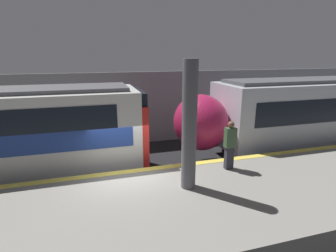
% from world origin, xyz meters
% --- Properties ---
extents(ground_plane, '(120.00, 120.00, 0.00)m').
position_xyz_m(ground_plane, '(0.00, 0.00, 0.00)').
color(ground_plane, black).
extents(platform, '(40.00, 4.58, 1.12)m').
position_xyz_m(platform, '(0.00, -2.29, 0.55)').
color(platform, gray).
rests_on(platform, ground).
extents(station_rear_barrier, '(50.00, 0.15, 4.07)m').
position_xyz_m(station_rear_barrier, '(0.00, 6.00, 2.03)').
color(station_rear_barrier, gray).
rests_on(station_rear_barrier, ground).
extents(support_pillar_near, '(0.43, 0.43, 3.79)m').
position_xyz_m(support_pillar_near, '(1.62, -1.70, 3.00)').
color(support_pillar_near, '#56565B').
rests_on(support_pillar_near, platform).
extents(person_waiting, '(0.38, 0.24, 1.72)m').
position_xyz_m(person_waiting, '(3.45, -0.87, 2.02)').
color(person_waiting, '#2D2D38').
rests_on(person_waiting, platform).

